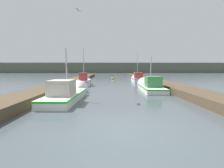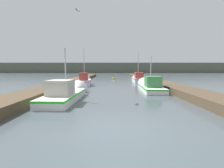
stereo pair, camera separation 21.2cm
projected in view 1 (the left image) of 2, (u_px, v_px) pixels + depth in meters
name	position (u px, v px, depth m)	size (l,w,h in m)	color
ground_plane	(122.00, 130.00, 5.08)	(200.00, 200.00, 0.00)	#424C51
dock_left	(72.00, 81.00, 20.89)	(2.21, 40.00, 0.53)	#4C3D2B
dock_right	(153.00, 81.00, 21.04)	(2.21, 40.00, 0.53)	#4C3D2B
distant_shore_ridge	(111.00, 68.00, 75.22)	(120.00, 16.00, 4.62)	#565B4C
fishing_boat_0	(70.00, 93.00, 10.40)	(1.89, 6.05, 3.94)	silver
fishing_boat_1	(149.00, 86.00, 14.69)	(1.96, 6.01, 3.83)	silver
fishing_boat_2	(84.00, 81.00, 18.89)	(1.88, 4.89, 4.92)	silver
fishing_boat_3	(137.00, 79.00, 22.68)	(1.58, 5.11, 4.71)	silver
mooring_piling_0	(138.00, 77.00, 27.78)	(0.32, 0.32, 1.07)	#473523
mooring_piling_1	(62.00, 86.00, 12.94)	(0.26, 0.26, 1.09)	#473523
channel_buoy	(113.00, 78.00, 28.67)	(0.49, 0.49, 0.99)	gold
seagull_lead	(78.00, 10.00, 10.00)	(0.30, 0.56, 0.12)	white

